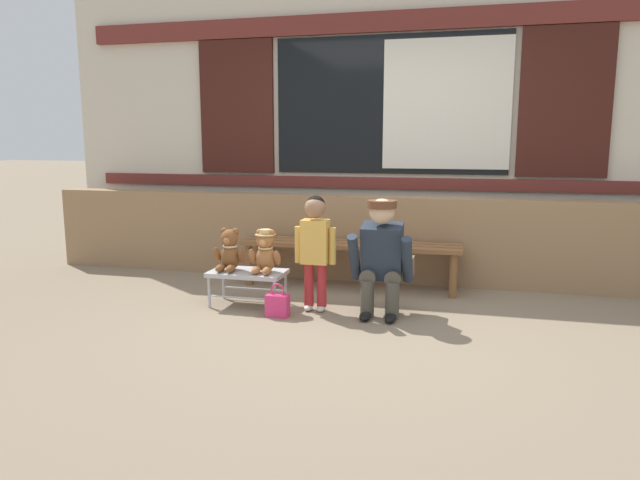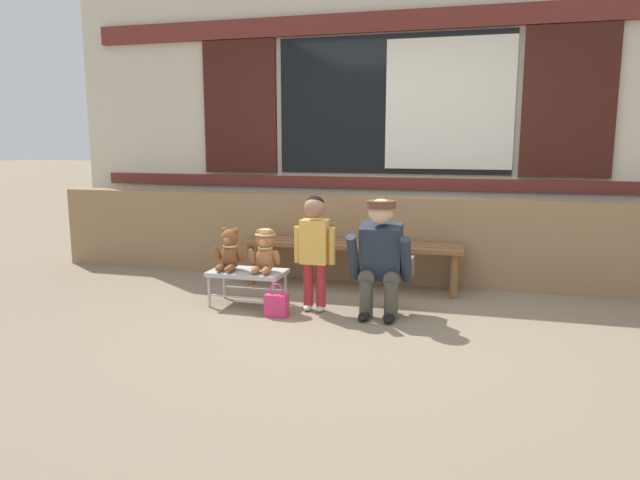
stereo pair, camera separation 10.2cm
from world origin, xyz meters
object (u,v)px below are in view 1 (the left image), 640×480
Objects in this scene: small_display_bench at (248,275)px; teddy_bear_plain at (230,251)px; wooden_bench_long at (350,249)px; child_standing at (315,240)px; teddy_bear_with_hat at (265,252)px; adult_crouching at (383,257)px; handbag_on_ground at (277,305)px.

small_display_bench is 1.76× the size of teddy_bear_plain.
small_display_bench is (-0.72, -0.82, -0.11)m from wooden_bench_long.
small_display_bench is 0.25m from teddy_bear_plain.
child_standing is (0.76, -0.01, 0.13)m from teddy_bear_plain.
wooden_bench_long is 0.99m from teddy_bear_with_hat.
wooden_bench_long is 2.19× the size of child_standing.
teddy_bear_plain is 1.31m from adult_crouching.
teddy_bear_plain is at bearing -179.87° from teddy_bear_with_hat.
adult_crouching reaches higher than small_display_bench.
teddy_bear_with_hat is at bearing -124.54° from wooden_bench_long.
adult_crouching is 0.93m from handbag_on_ground.
handbag_on_ground is (0.19, -0.25, -0.38)m from teddy_bear_with_hat.
teddy_bear_with_hat is 0.45m from child_standing.
wooden_bench_long reaches higher than small_display_bench.
teddy_bear_plain is 0.32m from teddy_bear_with_hat.
wooden_bench_long is 7.72× the size of handbag_on_ground.
small_display_bench is 0.46m from handbag_on_ground.
child_standing is at bearing -98.50° from wooden_bench_long.
small_display_bench is 0.67× the size of child_standing.
teddy_bear_with_hat is at bearing 0.77° from small_display_bench.
teddy_bear_plain reaches higher than handbag_on_ground.
teddy_bear_with_hat is (0.16, 0.00, 0.21)m from small_display_bench.
wooden_bench_long is at bearing 70.67° from handbag_on_ground.
wooden_bench_long is 0.93m from adult_crouching.
teddy_bear_plain is 1.34× the size of handbag_on_ground.
handbag_on_ground is at bearing -135.85° from child_standing.
adult_crouching is at bearing 1.01° from child_standing.
adult_crouching is 3.49× the size of handbag_on_ground.
teddy_bear_plain is (-0.88, -0.81, 0.09)m from wooden_bench_long.
adult_crouching is (0.43, -0.81, 0.11)m from wooden_bench_long.
teddy_bear_plain is at bearing 179.49° from small_display_bench.
handbag_on_ground is (-0.25, -0.24, -0.50)m from child_standing.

